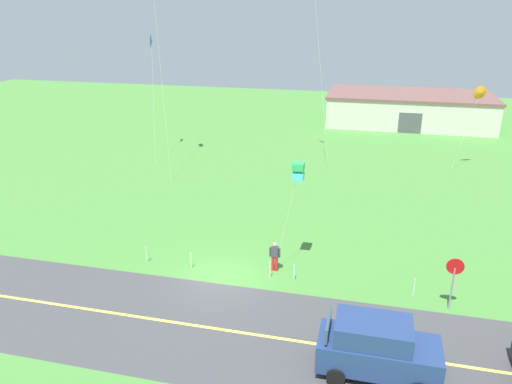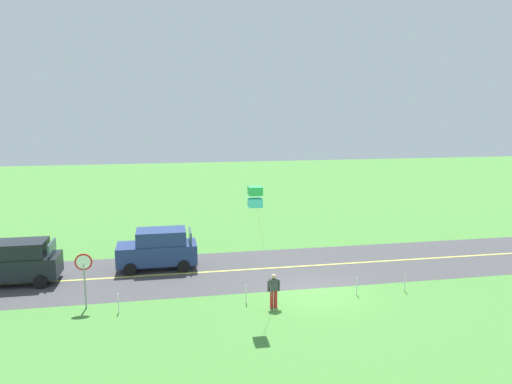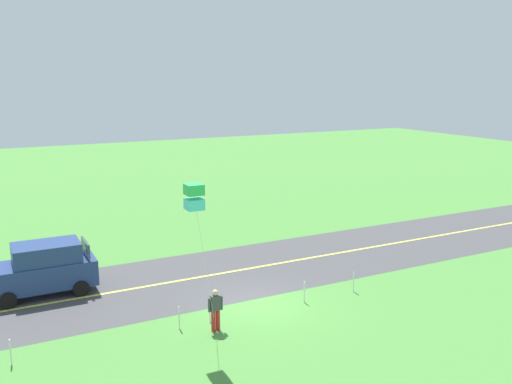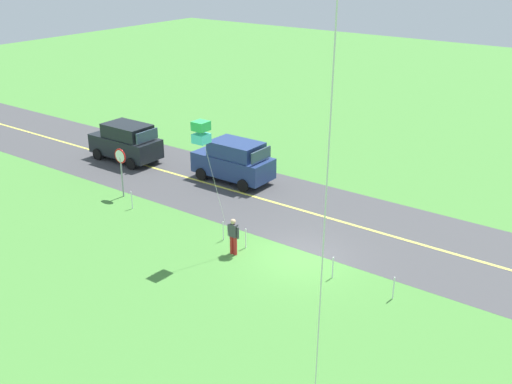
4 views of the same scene
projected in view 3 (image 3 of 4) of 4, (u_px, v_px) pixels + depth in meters
The scene contains 11 objects.
ground_plane at pixel (257, 305), 22.58m from camera, with size 120.00×120.00×0.10m, color #478438.
asphalt_road at pixel (218, 274), 26.05m from camera, with size 120.00×7.00×0.00m, color #424244.
road_centre_stripe at pixel (218, 274), 26.05m from camera, with size 120.00×0.16×0.00m, color #E5E04C.
car_suv_foreground at pixel (43, 268), 23.44m from camera, with size 4.40×2.12×2.24m.
person_adult_near at pixel (215, 309), 20.05m from camera, with size 0.58×0.22×1.60m.
kite_red_low at pixel (194, 197), 18.14m from camera, with size 1.26×0.95×5.71m.
fence_post_0 at pixel (354, 282), 23.82m from camera, with size 0.05×0.05×0.90m, color silver.
fence_post_1 at pixel (304, 292), 22.70m from camera, with size 0.05×0.05×0.90m, color silver.
fence_post_2 at pixel (210, 311), 20.82m from camera, with size 0.05×0.05×0.90m, color silver.
fence_post_3 at pixel (179, 318), 20.27m from camera, with size 0.05×0.05×0.90m, color silver.
fence_post_4 at pixel (11, 352), 17.71m from camera, with size 0.05×0.05×0.90m, color silver.
Camera 3 is at (9.67, 18.81, 9.14)m, focal length 38.56 mm.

